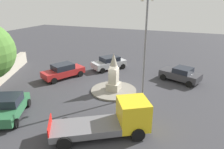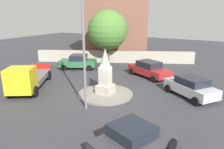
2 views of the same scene
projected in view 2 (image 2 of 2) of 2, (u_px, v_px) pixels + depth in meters
ground_plane at (105, 95)px, 16.57m from camera, size 80.00×80.00×0.00m
traffic_island at (105, 94)px, 16.55m from camera, size 4.21×4.21×0.15m
monument at (105, 74)px, 16.09m from camera, size 1.14×1.14×3.48m
streetlamp at (83, 29)px, 12.81m from camera, size 3.73×0.28×8.62m
car_dark_grey_approaching at (135, 139)px, 9.44m from camera, size 3.12×4.36×1.52m
car_red_far_side at (149, 69)px, 21.05m from camera, size 4.79×3.60×1.57m
car_green_parked_right at (78, 62)px, 24.14m from camera, size 4.44×3.45×1.59m
car_silver_parked_left at (191, 87)px, 15.99m from camera, size 4.35×3.83×1.56m
truck_yellow_near_island at (27, 79)px, 17.07m from camera, size 4.81×6.14×2.24m
stone_boundary_wall at (115, 57)px, 27.32m from camera, size 18.23×9.02×1.44m
corner_building at (117, 22)px, 31.66m from camera, size 11.12×11.19×9.67m
tree_near_wall at (108, 30)px, 25.47m from camera, size 4.74×4.74×6.51m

